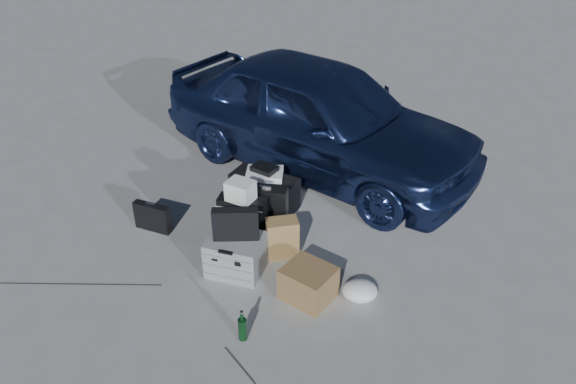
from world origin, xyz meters
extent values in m
plane|color=#A09F9B|center=(0.00, 0.00, 0.00)|extent=(60.00, 60.00, 0.00)
imported|color=navy|center=(0.09, 2.52, 0.71)|extent=(4.46, 2.89, 1.41)
cube|color=#9FA3A5|center=(-0.06, 0.22, 0.19)|extent=(0.54, 0.45, 0.38)
cube|color=black|center=(-0.06, 0.24, 0.55)|extent=(0.45, 0.26, 0.33)
cube|color=black|center=(-1.20, 0.55, 0.16)|extent=(0.42, 0.12, 0.32)
cube|color=black|center=(0.01, 0.86, 0.30)|extent=(0.48, 0.23, 0.60)
cube|color=black|center=(-0.15, 0.61, 0.29)|extent=(0.51, 0.23, 0.59)
cube|color=white|center=(-0.15, 0.59, 0.69)|extent=(0.29, 0.25, 0.21)
cube|color=black|center=(-0.22, 1.40, 0.19)|extent=(0.82, 0.46, 0.39)
cube|color=white|center=(-0.21, 1.40, 0.42)|extent=(0.48, 0.41, 0.07)
cube|color=black|center=(-0.21, 1.41, 0.49)|extent=(0.31, 0.26, 0.06)
cube|color=#A77B49|center=(0.29, 0.59, 0.21)|extent=(0.38, 0.33, 0.43)
cube|color=olive|center=(0.72, 0.08, 0.17)|extent=(0.54, 0.50, 0.33)
ellipsoid|color=white|center=(1.18, 0.21, 0.09)|extent=(0.40, 0.37, 0.18)
cylinder|color=black|center=(0.35, -0.60, 0.15)|extent=(0.08, 0.08, 0.30)
camera|label=1|loc=(1.82, -3.69, 3.65)|focal=35.00mm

